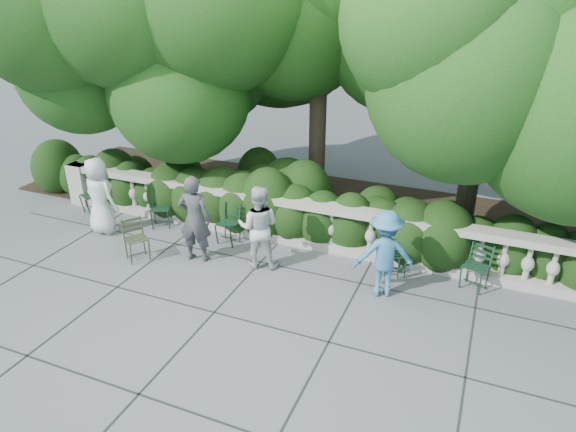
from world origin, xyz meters
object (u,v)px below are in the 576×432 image
at_px(chair_f, 394,277).
at_px(person_casual_man, 259,227).
at_px(chair_d, 388,277).
at_px(chair_weathered, 141,262).
at_px(chair_b, 162,229).
at_px(person_businessman, 100,196).
at_px(chair_c, 225,246).
at_px(chair_e, 469,291).
at_px(person_older_blue, 384,254).
at_px(chair_a, 88,214).
at_px(person_woman_grey, 195,219).

relative_size(chair_f, person_casual_man, 0.51).
height_order(chair_d, chair_weathered, same).
distance_m(chair_b, person_businessman, 1.47).
bearing_deg(person_casual_man, chair_c, -38.88).
height_order(chair_e, person_older_blue, person_older_blue).
height_order(chair_a, chair_weathered, same).
distance_m(chair_b, chair_d, 5.06).
bearing_deg(person_woman_grey, chair_a, -24.12).
height_order(chair_e, chair_weathered, same).
bearing_deg(person_businessman, chair_c, -160.67).
bearing_deg(chair_c, chair_e, 6.06).
distance_m(chair_e, chair_weathered, 6.17).
relative_size(chair_e, person_woman_grey, 0.48).
relative_size(chair_c, chair_weathered, 1.00).
bearing_deg(person_businessman, person_casual_man, -169.55).
height_order(chair_d, person_woman_grey, person_woman_grey).
bearing_deg(person_casual_man, chair_b, -27.42).
height_order(chair_d, person_older_blue, person_older_blue).
height_order(chair_d, person_casual_man, person_casual_man).
bearing_deg(chair_weathered, chair_b, 54.70).
bearing_deg(person_casual_man, chair_e, 173.21).
xyz_separation_m(chair_a, chair_d, (7.12, -0.05, 0.00)).
height_order(person_businessman, person_woman_grey, person_woman_grey).
relative_size(chair_b, chair_e, 1.00).
height_order(chair_weathered, person_woman_grey, person_woman_grey).
height_order(person_casual_man, person_older_blue, person_casual_man).
bearing_deg(person_older_blue, chair_e, -178.47).
bearing_deg(chair_e, person_casual_man, -153.46).
distance_m(chair_c, person_casual_man, 1.36).
distance_m(chair_d, person_casual_man, 2.58).
distance_m(chair_f, person_woman_grey, 3.92).
distance_m(chair_d, chair_weathered, 4.76).
distance_m(chair_c, person_woman_grey, 1.13).
bearing_deg(chair_c, person_older_blue, -4.12).
height_order(chair_b, chair_c, same).
distance_m(chair_f, person_older_blue, 1.01).
height_order(chair_f, person_older_blue, person_older_blue).
distance_m(chair_c, chair_f, 3.51).
xyz_separation_m(chair_b, chair_c, (1.67, -0.13, 0.00)).
xyz_separation_m(chair_e, person_businessman, (-7.58, -0.57, 0.84)).
xyz_separation_m(chair_f, person_older_blue, (-0.11, -0.61, 0.79)).
distance_m(chair_a, person_businessman, 1.41).
bearing_deg(person_casual_man, person_woman_grey, -3.79).
bearing_deg(chair_weathered, person_woman_grey, -25.45).
bearing_deg(person_older_blue, chair_f, -122.77).
xyz_separation_m(chair_a, chair_c, (3.73, -0.12, 0.00)).
relative_size(chair_b, person_businessman, 0.50).
bearing_deg(person_casual_man, chair_a, -22.15).
distance_m(chair_b, person_casual_man, 2.85).
distance_m(chair_c, chair_weathered, 1.71).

